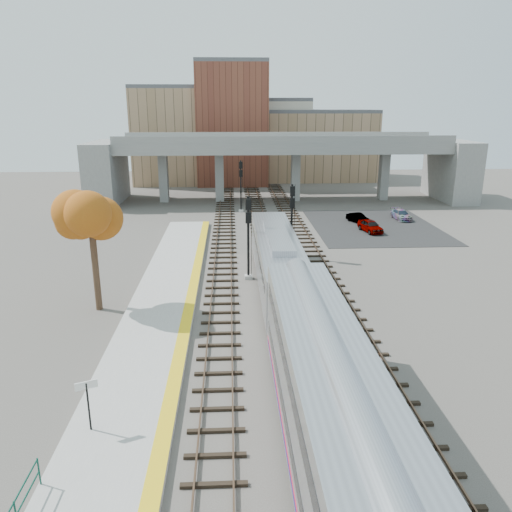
{
  "coord_description": "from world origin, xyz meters",
  "views": [
    {
      "loc": [
        -2.43,
        -27.13,
        13.39
      ],
      "look_at": [
        -0.59,
        8.74,
        2.5
      ],
      "focal_mm": 35.0,
      "sensor_mm": 36.0,
      "label": 1
    }
  ],
  "objects_px": {
    "locomotive": "(277,260)",
    "signal_mast_mid": "(292,223)",
    "signal_mast_far": "(241,187)",
    "car_b": "(358,218)",
    "coach": "(345,459)",
    "signal_mast_near": "(248,240)",
    "car_a": "(370,226)",
    "car_c": "(401,215)",
    "tree": "(91,221)"
  },
  "relations": [
    {
      "from": "signal_mast_near",
      "to": "car_c",
      "type": "height_order",
      "value": "signal_mast_near"
    },
    {
      "from": "signal_mast_mid",
      "to": "tree",
      "type": "relative_size",
      "value": 0.81
    },
    {
      "from": "signal_mast_near",
      "to": "car_b",
      "type": "bearing_deg",
      "value": 54.55
    },
    {
      "from": "car_c",
      "to": "signal_mast_near",
      "type": "bearing_deg",
      "value": -136.43
    },
    {
      "from": "signal_mast_mid",
      "to": "car_b",
      "type": "bearing_deg",
      "value": 54.77
    },
    {
      "from": "locomotive",
      "to": "signal_mast_mid",
      "type": "relative_size",
      "value": 2.83
    },
    {
      "from": "signal_mast_mid",
      "to": "tree",
      "type": "distance_m",
      "value": 18.64
    },
    {
      "from": "signal_mast_mid",
      "to": "car_c",
      "type": "relative_size",
      "value": 1.69
    },
    {
      "from": "coach",
      "to": "car_b",
      "type": "bearing_deg",
      "value": 75.29
    },
    {
      "from": "signal_mast_near",
      "to": "car_a",
      "type": "height_order",
      "value": "signal_mast_near"
    },
    {
      "from": "locomotive",
      "to": "signal_mast_far",
      "type": "height_order",
      "value": "signal_mast_far"
    },
    {
      "from": "coach",
      "to": "car_a",
      "type": "distance_m",
      "value": 41.39
    },
    {
      "from": "coach",
      "to": "car_c",
      "type": "bearing_deg",
      "value": 69.26
    },
    {
      "from": "car_a",
      "to": "locomotive",
      "type": "bearing_deg",
      "value": -136.47
    },
    {
      "from": "coach",
      "to": "car_c",
      "type": "relative_size",
      "value": 6.27
    },
    {
      "from": "signal_mast_mid",
      "to": "signal_mast_near",
      "type": "bearing_deg",
      "value": -125.99
    },
    {
      "from": "locomotive",
      "to": "signal_mast_far",
      "type": "relative_size",
      "value": 2.86
    },
    {
      "from": "locomotive",
      "to": "signal_mast_near",
      "type": "distance_m",
      "value": 3.26
    },
    {
      "from": "car_b",
      "to": "car_c",
      "type": "distance_m",
      "value": 5.89
    },
    {
      "from": "signal_mast_far",
      "to": "car_b",
      "type": "distance_m",
      "value": 15.61
    },
    {
      "from": "car_a",
      "to": "car_b",
      "type": "distance_m",
      "value": 4.52
    },
    {
      "from": "locomotive",
      "to": "car_a",
      "type": "distance_m",
      "value": 20.77
    },
    {
      "from": "locomotive",
      "to": "signal_mast_far",
      "type": "distance_m",
      "value": 28.66
    },
    {
      "from": "coach",
      "to": "signal_mast_near",
      "type": "bearing_deg",
      "value": 94.82
    },
    {
      "from": "signal_mast_far",
      "to": "tree",
      "type": "distance_m",
      "value": 33.72
    },
    {
      "from": "car_b",
      "to": "signal_mast_far",
      "type": "bearing_deg",
      "value": 129.8
    },
    {
      "from": "coach",
      "to": "tree",
      "type": "xyz_separation_m",
      "value": [
        -12.53,
        19.24,
        3.4
      ]
    },
    {
      "from": "car_a",
      "to": "signal_mast_near",
      "type": "bearing_deg",
      "value": -145.1
    },
    {
      "from": "signal_mast_far",
      "to": "car_c",
      "type": "bearing_deg",
      "value": -16.0
    },
    {
      "from": "signal_mast_near",
      "to": "signal_mast_far",
      "type": "xyz_separation_m",
      "value": [
        0.0,
        26.26,
        -0.02
      ]
    },
    {
      "from": "car_a",
      "to": "car_b",
      "type": "height_order",
      "value": "car_a"
    },
    {
      "from": "locomotive",
      "to": "signal_mast_near",
      "type": "height_order",
      "value": "signal_mast_near"
    },
    {
      "from": "signal_mast_near",
      "to": "car_b",
      "type": "distance_m",
      "value": 23.73
    },
    {
      "from": "coach",
      "to": "car_b",
      "type": "height_order",
      "value": "coach"
    },
    {
      "from": "signal_mast_far",
      "to": "car_b",
      "type": "bearing_deg",
      "value": -27.27
    },
    {
      "from": "locomotive",
      "to": "car_b",
      "type": "height_order",
      "value": "locomotive"
    },
    {
      "from": "signal_mast_near",
      "to": "signal_mast_far",
      "type": "distance_m",
      "value": 26.26
    },
    {
      "from": "signal_mast_far",
      "to": "signal_mast_mid",
      "type": "bearing_deg",
      "value": -78.75
    },
    {
      "from": "car_a",
      "to": "tree",
      "type": "bearing_deg",
      "value": -151.74
    },
    {
      "from": "coach",
      "to": "signal_mast_mid",
      "type": "xyz_separation_m",
      "value": [
        2.0,
        30.56,
        0.48
      ]
    },
    {
      "from": "signal_mast_mid",
      "to": "coach",
      "type": "bearing_deg",
      "value": -93.74
    },
    {
      "from": "signal_mast_far",
      "to": "tree",
      "type": "height_order",
      "value": "tree"
    },
    {
      "from": "signal_mast_mid",
      "to": "locomotive",
      "type": "bearing_deg",
      "value": -104.12
    },
    {
      "from": "signal_mast_mid",
      "to": "car_a",
      "type": "xyz_separation_m",
      "value": [
        9.83,
        9.05,
        -2.57
      ]
    },
    {
      "from": "car_b",
      "to": "signal_mast_near",
      "type": "bearing_deg",
      "value": -148.38
    },
    {
      "from": "car_b",
      "to": "car_a",
      "type": "bearing_deg",
      "value": -109.79
    },
    {
      "from": "locomotive",
      "to": "coach",
      "type": "height_order",
      "value": "coach"
    },
    {
      "from": "signal_mast_far",
      "to": "car_a",
      "type": "height_order",
      "value": "signal_mast_far"
    },
    {
      "from": "locomotive",
      "to": "tree",
      "type": "relative_size",
      "value": 2.28
    },
    {
      "from": "signal_mast_far",
      "to": "car_c",
      "type": "height_order",
      "value": "signal_mast_far"
    }
  ]
}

